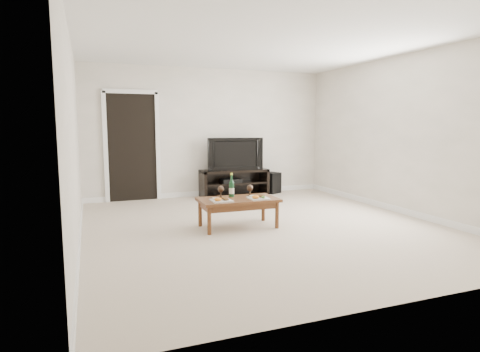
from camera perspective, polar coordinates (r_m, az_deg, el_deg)
name	(u,v)px	position (r m, az deg, el deg)	size (l,w,h in m)	color
floor	(263,226)	(5.90, 3.34, -7.11)	(5.50, 5.50, 0.00)	beige
back_wall	(209,133)	(8.32, -4.43, 6.14)	(5.00, 0.04, 2.60)	silver
ceiling	(265,40)	(5.83, 3.54, 18.70)	(5.00, 5.50, 0.04)	white
doorway	(132,148)	(8.00, -15.08, 3.89)	(0.90, 0.02, 2.05)	black
media_console	(234,183)	(8.29, -0.82, -0.97)	(1.40, 0.45, 0.55)	black
television	(234,154)	(8.22, -0.83, 3.20)	(1.14, 0.15, 0.66)	black
av_receiver	(231,181)	(8.24, -1.31, -0.66)	(0.40, 0.30, 0.08)	black
subwoofer	(272,183)	(8.69, 4.55, -0.95)	(0.30, 0.30, 0.44)	black
coffee_table	(238,213)	(5.78, -0.27, -5.26)	(1.12, 0.61, 0.42)	#5A3519
plate_left	(221,199)	(5.54, -2.69, -3.25)	(0.27, 0.27, 0.07)	white
plate_right	(258,196)	(5.71, 2.62, -2.92)	(0.27, 0.27, 0.07)	white
wine_bottle	(232,185)	(5.86, -1.21, -1.26)	(0.07, 0.07, 0.35)	#0F381C
goblet_left	(221,192)	(5.82, -2.74, -2.22)	(0.09, 0.09, 0.17)	#35261D
goblet_right	(250,190)	(5.93, 1.42, -2.04)	(0.09, 0.09, 0.17)	#35261D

